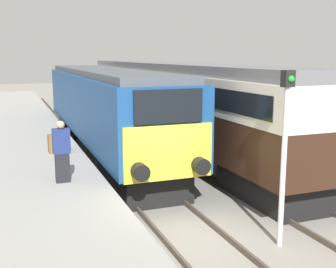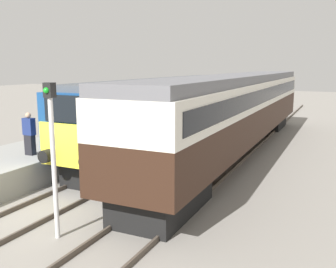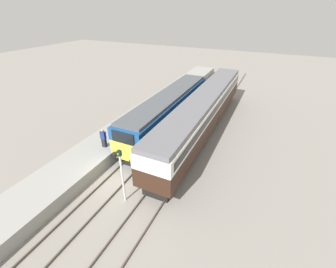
# 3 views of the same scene
# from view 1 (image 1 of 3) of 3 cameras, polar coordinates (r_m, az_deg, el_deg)

# --- Properties ---
(ground_plane) EXTENTS (120.00, 120.00, 0.00)m
(ground_plane) POSITION_cam_1_polar(r_m,az_deg,el_deg) (10.47, 2.82, -13.45)
(ground_plane) COLOR gray
(platform_left) EXTENTS (3.50, 50.00, 0.98)m
(platform_left) POSITION_cam_1_polar(r_m,az_deg,el_deg) (17.18, -18.46, -2.67)
(platform_left) COLOR gray
(platform_left) RESTS_ON ground_plane
(rails_near_track) EXTENTS (1.51, 60.00, 0.14)m
(rails_near_track) POSITION_cam_1_polar(r_m,az_deg,el_deg) (14.88, -4.96, -5.82)
(rails_near_track) COLOR #4C4238
(rails_near_track) RESTS_ON ground_plane
(rails_far_track) EXTENTS (1.50, 60.00, 0.14)m
(rails_far_track) POSITION_cam_1_polar(r_m,az_deg,el_deg) (16.11, 6.79, -4.58)
(rails_far_track) COLOR #4C4238
(rails_far_track) RESTS_ON ground_plane
(locomotive) EXTENTS (2.70, 16.16, 3.70)m
(locomotive) POSITION_cam_1_polar(r_m,az_deg,el_deg) (18.52, -8.68, 3.76)
(locomotive) COLOR black
(locomotive) RESTS_ON ground_plane
(passenger_carriage) EXTENTS (2.75, 21.68, 3.92)m
(passenger_carriage) POSITION_cam_1_polar(r_m,az_deg,el_deg) (20.28, 0.23, 5.32)
(passenger_carriage) COLOR black
(passenger_carriage) RESTS_ON ground_plane
(person_on_platform) EXTENTS (0.44, 0.26, 1.64)m
(person_on_platform) POSITION_cam_1_polar(r_m,az_deg,el_deg) (11.33, -14.20, -2.37)
(person_on_platform) COLOR black
(person_on_platform) RESTS_ON platform_left
(signal_post) EXTENTS (0.24, 0.28, 3.96)m
(signal_post) POSITION_cam_1_polar(r_m,az_deg,el_deg) (9.51, 15.52, -1.39)
(signal_post) COLOR silver
(signal_post) RESTS_ON ground_plane
(luggage_crate) EXTENTS (0.70, 0.56, 0.60)m
(luggage_crate) POSITION_cam_1_polar(r_m,az_deg,el_deg) (15.02, -14.58, -1.23)
(luggage_crate) COLOR brown
(luggage_crate) RESTS_ON platform_left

